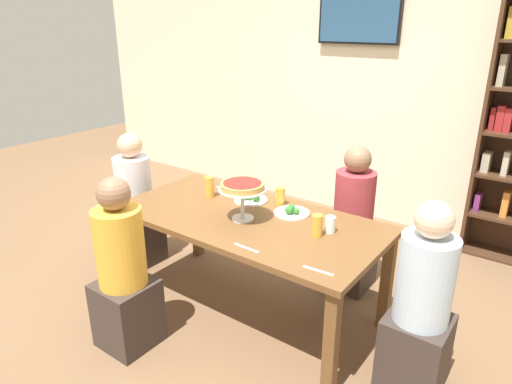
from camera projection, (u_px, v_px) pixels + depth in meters
The scene contains 18 objects.
ground_plane at pixel (248, 308), 3.36m from camera, with size 12.00×12.00×0.00m, color brown.
rear_partition at pixel (381, 84), 4.52m from camera, with size 8.00×0.12×2.80m, color beige.
dining_table at pixel (247, 228), 3.13m from camera, with size 1.86×0.92×0.74m.
television at pixel (359, 17), 4.37m from camera, with size 0.84×0.05×0.49m.
diner_far_right at pixel (352, 229), 3.50m from camera, with size 0.34×0.34×1.15m.
diner_head_east at pixel (420, 312), 2.50m from camera, with size 0.34×0.34×1.15m.
diner_head_west at pixel (136, 209), 3.86m from camera, with size 0.34×0.34×1.15m.
diner_near_left at pixel (124, 277), 2.84m from camera, with size 0.34×0.34×1.15m.
deep_dish_pizza_stand at pixel (243, 189), 2.98m from camera, with size 0.32×0.32×0.26m.
salad_plate_near_diner at pixel (292, 212), 3.13m from camera, with size 0.25×0.25×0.07m.
salad_plate_far_diner at pixel (251, 199), 3.36m from camera, with size 0.25×0.25×0.07m.
beer_glass_amber_tall at pixel (317, 226), 2.80m from camera, with size 0.07×0.07×0.14m, color gold.
beer_glass_amber_short at pixel (280, 196), 3.27m from camera, with size 0.07×0.07×0.13m, color gold.
beer_glass_amber_spare at pixel (210, 187), 3.42m from camera, with size 0.07×0.07×0.16m, color gold.
water_glass_clear_near at pixel (330, 225), 2.85m from camera, with size 0.07×0.07×0.11m, color white.
cutlery_fork_near at pixel (226, 189), 3.60m from camera, with size 0.18×0.02×0.01m, color silver.
cutlery_knife_near at pixel (318, 271), 2.42m from camera, with size 0.18×0.02×0.01m, color silver.
cutlery_fork_far at pixel (247, 248), 2.67m from camera, with size 0.18×0.02×0.01m, color silver.
Camera 1 is at (1.73, -2.25, 2.00)m, focal length 31.89 mm.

